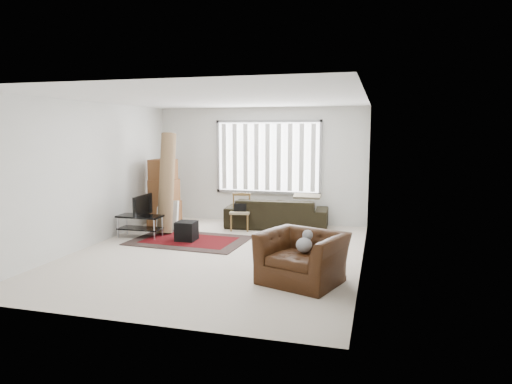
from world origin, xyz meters
The scene contains 11 objects.
room centered at (0.03, 0.51, 1.76)m, with size 6.00×6.02×2.71m.
persian_rug centered at (-0.86, 0.76, 0.01)m, with size 2.30×1.60×0.02m.
tv_stand centered at (-1.95, 0.79, 0.33)m, with size 0.91×0.41×0.45m.
tv centered at (-1.95, 0.79, 0.66)m, with size 0.73×0.10×0.42m, color black.
subwoofer centered at (-0.90, 0.73, 0.21)m, with size 0.38×0.38×0.38m, color black.
moving_boxes centered at (-1.98, 1.94, 0.71)m, with size 0.62×0.57×1.52m.
white_flatpack centered at (-1.76, 1.66, 0.32)m, with size 0.50×0.07×0.64m, color silver.
rolled_rug centered at (-1.62, 1.37, 1.07)m, with size 0.32×0.32×2.11m, color brown.
sofa centered at (0.54, 2.45, 0.43)m, with size 2.25×0.97×0.87m, color black.
side_chair centered at (-0.18, 2.01, 0.44)m, with size 0.49×0.49×0.79m.
armchair centered at (1.71, -1.09, 0.42)m, with size 1.37×1.28×0.83m.
Camera 1 is at (2.74, -7.38, 2.17)m, focal length 32.00 mm.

